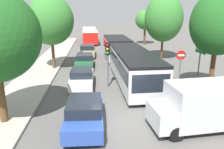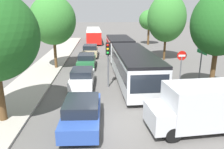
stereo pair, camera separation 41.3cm
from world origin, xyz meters
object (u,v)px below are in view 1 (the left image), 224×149
object	(u,v)px
queued_car_blue	(85,113)
queued_car_white	(82,78)
city_bus_rear	(90,34)
tree_right_far	(145,20)
traffic_light	(108,55)
tree_right_near	(218,24)
no_entry_sign	(180,63)
white_van	(206,105)
articulated_bus	(125,56)
queued_car_tan	(88,51)
tree_right_mid	(164,18)
queued_car_green	(85,61)
tree_left_mid	(51,20)
direction_sign_post	(200,52)

from	to	relation	value
queued_car_blue	queued_car_white	world-z (taller)	queued_car_blue
city_bus_rear	tree_right_far	world-z (taller)	tree_right_far
city_bus_rear	queued_car_blue	size ratio (longest dim) A/B	2.61
traffic_light	tree_right_near	xyz separation A→B (m)	(6.96, -2.08, 2.34)
no_entry_sign	white_van	bearing A→B (deg)	-9.83
articulated_bus	no_entry_sign	distance (m)	6.06
queued_car_tan	tree_right_far	xyz separation A→B (m)	(9.47, 9.39, 3.28)
traffic_light	queued_car_tan	bearing A→B (deg)	-158.50
tree_right_mid	tree_right_far	bearing A→B (deg)	86.89
queued_car_green	queued_car_tan	size ratio (longest dim) A/B	0.95
queued_car_blue	queued_car_green	bearing A→B (deg)	3.27
city_bus_rear	traffic_light	distance (m)	25.14
white_van	no_entry_sign	bearing A→B (deg)	-105.43
city_bus_rear	no_entry_sign	size ratio (longest dim) A/B	3.92
queued_car_white	tree_left_mid	xyz separation A→B (m)	(-3.02, 5.39, 4.03)
queued_car_tan	tree_right_far	distance (m)	13.74
queued_car_blue	tree_right_near	distance (m)	10.14
queued_car_white	queued_car_tan	xyz separation A→B (m)	(0.15, 11.39, 0.04)
queued_car_blue	tree_right_far	distance (m)	28.60
tree_right_far	queued_car_blue	bearing A→B (deg)	-108.86
direction_sign_post	tree_left_mid	distance (m)	13.51
tree_right_mid	direction_sign_post	bearing A→B (deg)	-89.27
traffic_light	direction_sign_post	xyz separation A→B (m)	(7.13, 0.15, 0.07)
city_bus_rear	queued_car_tan	xyz separation A→B (m)	(-0.07, -13.37, -0.62)
articulated_bus	no_entry_sign	size ratio (longest dim) A/B	6.17
city_bus_rear	tree_right_mid	bearing A→B (deg)	-153.12
city_bus_rear	tree_right_mid	xyz separation A→B (m)	(8.76, -15.72, 3.41)
no_entry_sign	articulated_bus	bearing A→B (deg)	-145.10
queued_car_blue	white_van	size ratio (longest dim) A/B	0.82
tree_right_mid	tree_left_mid	bearing A→B (deg)	-163.13
tree_right_mid	tree_right_far	size ratio (longest dim) A/B	1.30
city_bus_rear	no_entry_sign	distance (m)	26.46
traffic_light	direction_sign_post	bearing A→B (deg)	103.82
queued_car_white	tree_right_far	bearing A→B (deg)	-23.72
no_entry_sign	tree_right_near	size ratio (longest dim) A/B	0.41
queued_car_tan	no_entry_sign	size ratio (longest dim) A/B	1.51
articulated_bus	direction_sign_post	world-z (taller)	direction_sign_post
direction_sign_post	tree_left_mid	world-z (taller)	tree_left_mid
queued_car_tan	tree_right_far	world-z (taller)	tree_right_far
queued_car_green	white_van	world-z (taller)	white_van
city_bus_rear	white_van	xyz separation A→B (m)	(6.09, -31.47, -0.13)
queued_car_tan	tree_right_mid	bearing A→B (deg)	-103.80
tree_left_mid	tree_right_mid	size ratio (longest dim) A/B	0.94
white_van	tree_right_far	distance (m)	27.84
articulated_bus	white_van	distance (m)	11.22
articulated_bus	white_van	size ratio (longest dim) A/B	3.37
white_van	direction_sign_post	size ratio (longest dim) A/B	1.44
direction_sign_post	queued_car_blue	bearing A→B (deg)	30.98
no_entry_sign	tree_right_mid	size ratio (longest dim) A/B	0.38
queued_car_blue	no_entry_sign	distance (m)	8.83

